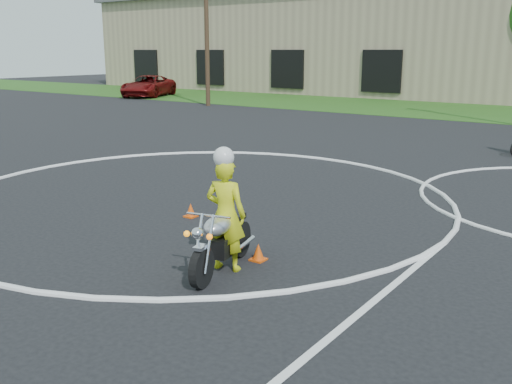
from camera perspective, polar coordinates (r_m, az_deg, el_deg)
The scene contains 8 objects.
ground at distance 11.97m, azimuth -15.32°, elevation -3.32°, with size 120.00×120.00×0.00m, color black.
grass_strip at distance 35.43m, azimuth 21.03°, elevation 7.49°, with size 120.00×10.00×0.02m, color #1E4714.
course_markings at distance 13.77m, azimuth 4.77°, elevation -0.57°, with size 19.05×19.05×0.12m.
primary_motorcycle at distance 9.09m, azimuth -3.49°, elevation -4.84°, with size 0.77×2.04×1.09m.
rider_primary_grp at distance 9.07m, azimuth -3.05°, elevation -1.94°, with size 0.75×0.58×2.02m.
pickup_grp at distance 45.15m, azimuth -10.72°, elevation 10.38°, with size 4.68×6.33×1.60m.
traffic_cones at distance 10.44m, azimuth 17.80°, elevation -5.28°, with size 17.60×11.89×0.30m.
warehouse at distance 54.29m, azimuth 6.10°, elevation 14.66°, with size 41.00×17.00×8.30m.
Camera 1 is at (8.99, -7.10, 3.46)m, focal length 40.00 mm.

